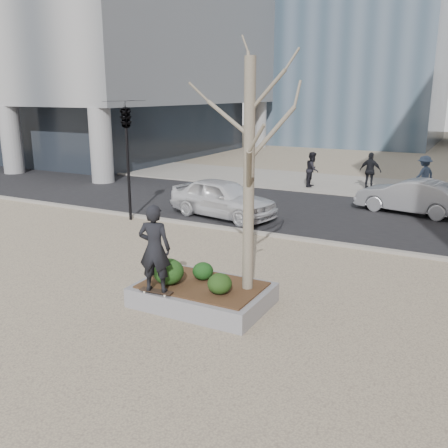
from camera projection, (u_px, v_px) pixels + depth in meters
The scene contains 17 objects.
ground at pixel (167, 296), 12.07m from camera, with size 120.00×120.00×0.00m, color tan.
street at pixel (304, 211), 20.61m from camera, with size 60.00×8.00×0.02m, color black.
far_sidewalk at pixel (347, 185), 26.60m from camera, with size 60.00×6.00×0.02m, color gray.
planter at pixel (203, 295), 11.56m from camera, with size 3.00×2.00×0.45m, color gray.
planter_mulch at pixel (203, 285), 11.50m from camera, with size 2.70×1.70×0.04m, color #382314.
sycamore_tree at pixel (249, 141), 10.45m from camera, with size 2.80×2.80×6.60m, color gray, non-canonical shape.
shrub_left at pixel (168, 272), 11.44m from camera, with size 0.71×0.71×0.60m, color #113712.
shrub_middle at pixel (203, 271), 11.74m from camera, with size 0.49×0.49×0.42m, color black.
shrub_right at pixel (220, 284), 10.91m from camera, with size 0.54×0.54×0.46m, color #193811.
skateboard at pixel (156, 292), 11.05m from camera, with size 0.78×0.20×0.07m, color black, non-canonical shape.
skateboarder at pixel (155, 249), 10.79m from camera, with size 0.71×0.47×1.95m, color black.
police_car at pixel (223, 198), 19.50m from camera, with size 1.79×4.44×1.51m, color white.
car_silver at pixel (410, 196), 20.14m from camera, with size 1.47×4.22×1.39m, color #95979C.
pedestrian_a at pixel (312, 169), 25.79m from camera, with size 0.87×0.68×1.80m, color black.
pedestrian_b at pixel (424, 175), 23.94m from camera, with size 1.19×0.68×1.84m, color #374863.
pedestrian_c at pixel (370, 171), 25.09m from camera, with size 1.09×0.45×1.86m, color black.
traffic_light_near at pixel (128, 162), 18.77m from camera, with size 0.60×2.48×4.50m, color black, non-canonical shape.
Camera 1 is at (6.46, -9.28, 4.77)m, focal length 40.00 mm.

